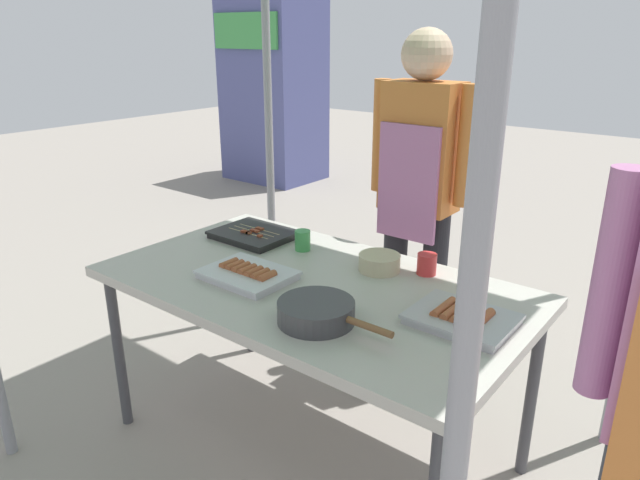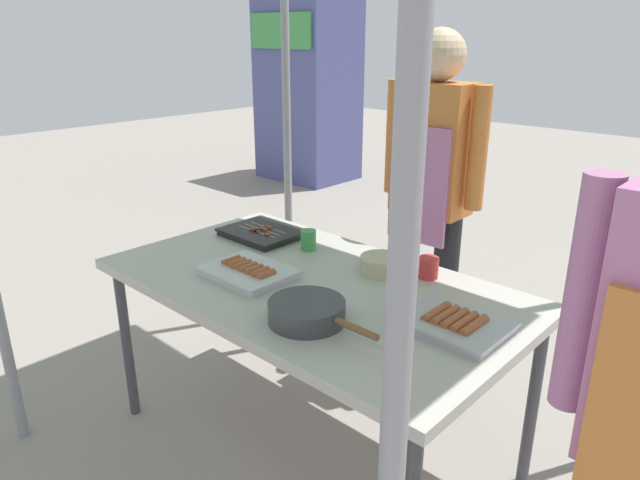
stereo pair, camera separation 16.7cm
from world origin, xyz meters
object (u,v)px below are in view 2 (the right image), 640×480
at_px(condiment_bowl, 381,264).
at_px(drink_cup_by_wok, 308,240).
at_px(tray_grilled_sausages, 248,272).
at_px(tray_pork_links, 454,323).
at_px(tray_meat_skewers, 263,233).
at_px(stall_table, 311,294).
at_px(vendor_woman, 431,181).
at_px(cooking_wok, 307,311).
at_px(drink_cup_near_edge, 429,267).
at_px(neighbor_stall_left, 308,88).

relative_size(condiment_bowl, drink_cup_by_wok, 1.87).
relative_size(tray_grilled_sausages, tray_pork_links, 1.04).
distance_m(tray_meat_skewers, drink_cup_by_wok, 0.27).
bearing_deg(condiment_bowl, stall_table, -120.05).
height_order(stall_table, tray_meat_skewers, tray_meat_skewers).
bearing_deg(tray_pork_links, vendor_woman, 127.67).
distance_m(stall_table, cooking_wok, 0.34).
bearing_deg(tray_grilled_sausages, drink_cup_near_edge, 42.10).
distance_m(tray_meat_skewers, condiment_bowl, 0.65).
height_order(tray_grilled_sausages, tray_pork_links, same).
height_order(stall_table, cooking_wok, cooking_wok).
relative_size(stall_table, drink_cup_by_wok, 18.40).
height_order(stall_table, tray_pork_links, tray_pork_links).
bearing_deg(condiment_bowl, tray_grilled_sausages, -132.53).
bearing_deg(drink_cup_near_edge, neighbor_stall_left, 139.66).
bearing_deg(neighbor_stall_left, vendor_woman, -38.05).
xyz_separation_m(tray_meat_skewers, tray_pork_links, (1.10, -0.17, 0.00)).
relative_size(cooking_wok, drink_cup_near_edge, 5.03).
bearing_deg(tray_grilled_sausages, condiment_bowl, 47.47).
distance_m(tray_pork_links, drink_cup_by_wok, 0.85).
bearing_deg(neighbor_stall_left, tray_grilled_sausages, -48.68).
relative_size(stall_table, tray_pork_links, 5.00).
height_order(drink_cup_near_edge, neighbor_stall_left, neighbor_stall_left).
relative_size(drink_cup_by_wok, neighbor_stall_left, 0.04).
distance_m(vendor_woman, neighbor_stall_left, 4.18).
bearing_deg(tray_grilled_sausages, tray_pork_links, 12.09).
distance_m(tray_grilled_sausages, tray_pork_links, 0.81).
bearing_deg(drink_cup_by_wok, tray_grilled_sausages, -84.87).
relative_size(tray_pork_links, cooking_wok, 0.78).
bearing_deg(stall_table, drink_cup_by_wok, 135.72).
bearing_deg(cooking_wok, neighbor_stall_left, 134.09).
height_order(tray_grilled_sausages, drink_cup_near_edge, drink_cup_near_edge).
bearing_deg(drink_cup_by_wok, drink_cup_near_edge, 10.05).
bearing_deg(stall_table, drink_cup_near_edge, 47.08).
distance_m(cooking_wok, drink_cup_near_edge, 0.57).
distance_m(tray_grilled_sausages, vendor_woman, 0.99).
xyz_separation_m(stall_table, drink_cup_by_wok, (-0.24, 0.23, 0.10)).
relative_size(cooking_wok, vendor_woman, 0.25).
bearing_deg(tray_meat_skewers, drink_cup_by_wok, 4.12).
distance_m(tray_grilled_sausages, tray_meat_skewers, 0.46).
xyz_separation_m(tray_meat_skewers, condiment_bowl, (0.65, 0.03, 0.02)).
xyz_separation_m(tray_pork_links, vendor_woman, (-0.60, 0.78, 0.21)).
bearing_deg(tray_meat_skewers, neighbor_stall_left, 131.30).
bearing_deg(drink_cup_near_edge, drink_cup_by_wok, -169.95).
bearing_deg(cooking_wok, stall_table, 131.88).
distance_m(drink_cup_near_edge, neighbor_stall_left, 4.74).
relative_size(cooking_wok, condiment_bowl, 2.52).
distance_m(cooking_wok, drink_cup_by_wok, 0.65).
bearing_deg(vendor_woman, drink_cup_near_edge, 123.01).
distance_m(tray_meat_skewers, cooking_wok, 0.85).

